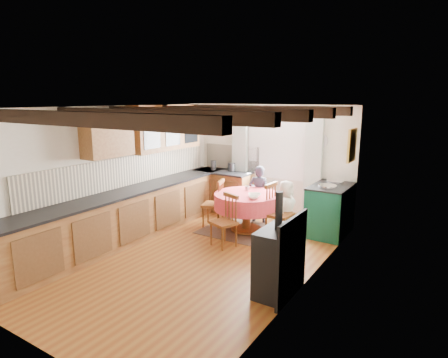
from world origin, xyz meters
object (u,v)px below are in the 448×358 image
Objects in this scene: chair_left at (213,203)px; chair_near at (224,221)px; cast_iron_stove at (278,244)px; dining_table at (247,213)px; child_right at (286,209)px; aga_range at (330,209)px; cup at (247,188)px; chair_right at (280,212)px; child_far at (259,194)px.

chair_near is at bearing 26.18° from chair_left.
cast_iron_stove is (1.47, -1.02, 0.24)m from chair_near.
dining_table is 0.77m from child_right.
aga_range reaches higher than cup.
chair_right reaches higher than chair_left.
chair_left is 1.49m from child_right.
cup is (-0.05, -0.41, 0.20)m from child_far.
child_right is (-0.64, -0.59, 0.05)m from aga_range.
chair_near is at bearing -88.83° from dining_table.
chair_right is (0.69, 0.79, 0.06)m from chair_near.
chair_left is at bearing 92.14° from chair_right.
chair_near is 1.51m from child_far.
chair_left is 10.25× the size of cup.
chair_left is (-0.76, 0.80, 0.02)m from chair_near.
cast_iron_stove reaches higher than dining_table.
chair_near is at bearing 141.16° from chair_right.
chair_near is at bearing 79.45° from child_far.
child_right is 11.43× the size of cup.
aga_range is 1.46m from child_far.
cast_iron_stove is at bearing 33.45° from chair_left.
chair_right reaches higher than chair_near.
child_far is (-0.78, 0.71, 0.08)m from chair_right.
cast_iron_stove is at bearing -87.59° from aga_range.
cup is (-1.50, -0.50, 0.32)m from aga_range.
aga_range is (1.36, 1.59, 0.02)m from chair_near.
dining_table is at bearing 77.52° from chair_left.
dining_table is at bearing 82.40° from child_far.
cast_iron_stove is 1.16× the size of child_far.
chair_near is 0.77× the size of child_far.
cup is at bearing 72.37° from chair_right.
chair_near is 9.84× the size of cup.
chair_left is (-0.74, -0.06, 0.10)m from dining_table.
chair_right is at bearing -5.41° from dining_table.
child_right is at bearing 80.68° from chair_left.
cup is at bearing 98.40° from chair_left.
chair_near is 0.66× the size of cast_iron_stove.
cup reaches higher than dining_table.
child_far is (-0.07, 0.64, 0.22)m from dining_table.
cast_iron_stove reaches higher than aga_range.
chair_right is at bearing -19.92° from cup.
aga_range is at bearing -49.55° from child_right.
chair_near is 0.96× the size of chair_left.
child_right is at bearing 134.38° from child_far.
child_far is at bearing 82.88° from cup.
cast_iron_stove is at bearing 107.81° from child_far.
cup is at bearing 127.37° from cast_iron_stove.
child_far is (-1.45, -0.09, 0.11)m from aga_range.
cup is at bearing 117.08° from chair_near.
child_far reaches higher than chair_near.
aga_range is at bearing 169.47° from child_far.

